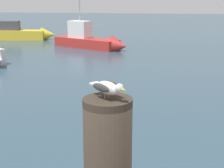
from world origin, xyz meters
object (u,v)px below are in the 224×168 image
object	(u,v)px
mooring_post	(108,153)
boat_red	(92,41)
seagull	(108,87)
boat_yellow	(22,34)

from	to	relation	value
mooring_post	boat_red	world-z (taller)	boat_red
mooring_post	seagull	world-z (taller)	seagull
mooring_post	seagull	distance (m)	0.54
boat_yellow	mooring_post	bearing A→B (deg)	-66.19
seagull	boat_yellow	world-z (taller)	seagull
boat_yellow	boat_red	distance (m)	6.99
seagull	boat_yellow	distance (m)	24.50
mooring_post	boat_red	xyz separation A→B (m)	(-3.80, 18.81, -1.62)
mooring_post	boat_yellow	distance (m)	24.45
mooring_post	boat_yellow	size ratio (longest dim) A/B	0.17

